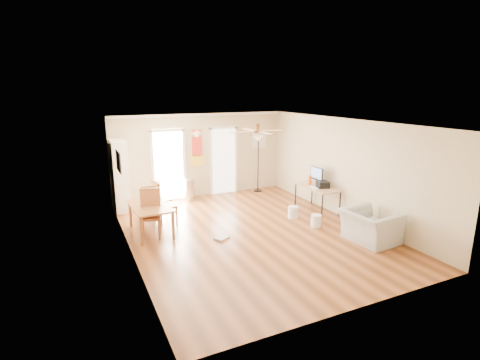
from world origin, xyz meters
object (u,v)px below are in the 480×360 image
dining_chair_far (148,201)px  printer (323,184)px  dining_chair_near (150,214)px  dining_table (151,219)px  bookshelf (120,176)px  wastebasket_a (293,212)px  torchiere_lamp (258,164)px  computer_desk (317,199)px  wastebasket_b (316,221)px  dining_chair_right_b (168,203)px  armchair (370,226)px  trash_can (189,189)px  dining_chair_right_a (162,198)px

dining_chair_far → printer: 4.72m
dining_chair_near → dining_chair_far: size_ratio=1.23×
dining_table → dining_chair_far: dining_chair_far is taller
bookshelf → wastebasket_a: (4.00, -2.63, -0.83)m
dining_chair_near → torchiere_lamp: 4.75m
computer_desk → wastebasket_b: (-0.73, -0.97, -0.20)m
dining_table → dining_chair_right_b: dining_chair_right_b is taller
printer → armchair: (-0.30, -2.11, -0.44)m
dining_table → dining_chair_near: (-0.05, -0.26, 0.21)m
trash_can → torchiere_lamp: (2.37, -0.01, 0.59)m
armchair → dining_table: bearing=55.1°
bookshelf → dining_chair_right_a: (0.93, -0.97, -0.49)m
wastebasket_a → armchair: armchair is taller
dining_chair_near → computer_desk: size_ratio=0.84×
dining_chair_right_a → torchiere_lamp: (3.45, 1.07, 0.43)m
dining_table → computer_desk: computer_desk is taller
dining_table → dining_chair_right_b: bearing=41.1°
dining_chair_right_a → dining_chair_far: dining_chair_right_a is taller
dining_chair_far → armchair: 5.54m
trash_can → armchair: bearing=-60.8°
dining_chair_right_a → wastebasket_b: bearing=-136.2°
bookshelf → armchair: (4.68, -4.67, -0.63)m
dining_chair_right_b → wastebasket_b: (3.24, -1.79, -0.39)m
dining_chair_near → dining_chair_far: bearing=96.7°
dining_chair_near → wastebasket_a: (3.67, -0.28, -0.39)m
bookshelf → armchair: size_ratio=1.79×
dining_chair_right_b → dining_chair_right_a: bearing=13.7°
dining_chair_right_b → trash_can: 2.05m
dining_chair_right_a → computer_desk: size_ratio=0.75×
bookshelf → dining_chair_right_a: bookshelf is taller
bookshelf → armchair: 6.64m
bookshelf → dining_chair_near: bearing=-86.9°
bookshelf → dining_table: 2.22m
armchair → bookshelf: bearing=41.1°
dining_chair_far → armchair: dining_chair_far is taller
dining_chair_near → wastebasket_b: size_ratio=3.65×
trash_can → wastebasket_a: (1.99, -2.74, -0.18)m
computer_desk → wastebasket_a: size_ratio=4.18×
wastebasket_a → wastebasket_b: size_ratio=1.04×
computer_desk → armchair: bearing=-95.6°
armchair → dining_chair_right_a: bearing=41.4°
torchiere_lamp → wastebasket_b: bearing=-93.4°
dining_chair_near → dining_table: bearing=94.2°
dining_table → printer: bearing=-5.7°
dining_chair_right_a → torchiere_lamp: torchiere_lamp is taller
dining_table → torchiere_lamp: 4.60m
dining_chair_far → armchair: (4.13, -3.69, -0.09)m
dining_chair_near → wastebasket_b: bearing=0.5°
armchair → computer_desk: bearing=-9.6°
armchair → wastebasket_b: bearing=17.9°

